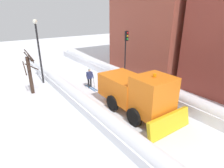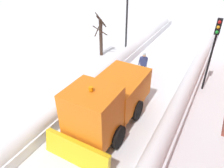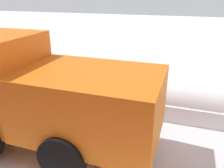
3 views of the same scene
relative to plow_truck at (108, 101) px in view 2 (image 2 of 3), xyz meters
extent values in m
plane|color=white|center=(-0.20, -1.20, -1.48)|extent=(80.00, 80.00, 0.00)
cube|color=white|center=(-2.99, -1.20, -1.11)|extent=(1.10, 36.00, 0.74)
cylinder|color=white|center=(-2.99, -1.20, -0.74)|extent=(0.90, 34.20, 0.90)
cube|color=white|center=(2.60, -1.20, -1.20)|extent=(1.10, 36.00, 0.56)
cylinder|color=white|center=(2.60, -1.20, -0.92)|extent=(0.90, 34.20, 0.90)
cube|color=orange|center=(0.00, -1.32, -0.08)|extent=(2.30, 3.40, 1.60)
cube|color=orange|center=(0.00, 1.38, 0.27)|extent=(2.20, 2.00, 2.30)
cube|color=black|center=(0.00, 2.34, 0.78)|extent=(1.85, 0.06, 1.01)
cube|color=yellow|center=(0.00, 2.73, -0.93)|extent=(3.20, 0.46, 1.13)
cylinder|color=orange|center=(0.00, 1.38, 1.54)|extent=(0.20, 0.20, 0.18)
cylinder|color=black|center=(-1.15, 1.08, -0.93)|extent=(0.25, 1.10, 1.10)
cylinder|color=black|center=(1.15, 1.08, -0.93)|extent=(0.25, 1.10, 1.10)
cylinder|color=black|center=(-1.15, -1.12, -0.93)|extent=(0.25, 1.10, 1.10)
cylinder|color=black|center=(1.15, -1.12, -0.93)|extent=(0.25, 1.10, 1.10)
cylinder|color=black|center=(0.27, -5.75, -1.07)|extent=(0.14, 0.14, 0.82)
cylinder|color=black|center=(0.49, -5.75, -1.07)|extent=(0.14, 0.14, 0.82)
cube|color=navy|center=(0.38, -5.75, -0.35)|extent=(0.42, 0.26, 0.62)
cube|color=black|center=(0.38, -5.96, -0.32)|extent=(0.32, 0.16, 0.44)
sphere|color=tan|center=(0.38, -5.75, 0.12)|extent=(0.24, 0.24, 0.24)
sphere|color=silver|center=(0.38, -5.75, 0.22)|extent=(0.22, 0.22, 0.22)
cylinder|color=navy|center=(0.12, -5.65, -0.32)|extent=(0.09, 0.33, 0.56)
cylinder|color=navy|center=(0.64, -5.65, -0.32)|extent=(0.09, 0.33, 0.56)
cube|color=#194C8C|center=(0.27, -5.50, -1.46)|extent=(0.09, 1.80, 0.03)
cube|color=#194C8C|center=(0.49, -5.50, -1.46)|extent=(0.09, 1.80, 0.03)
cylinder|color=#262628|center=(0.08, -5.53, -0.88)|extent=(0.02, 0.19, 1.19)
cylinder|color=#262628|center=(0.68, -5.53, -0.88)|extent=(0.02, 0.19, 1.19)
cylinder|color=black|center=(-3.79, -5.96, 0.41)|extent=(0.12, 0.12, 3.78)
cube|color=black|center=(-3.79, -5.82, 2.75)|extent=(0.28, 0.24, 0.90)
sphere|color=red|center=(-3.79, -5.69, 3.03)|extent=(0.18, 0.18, 0.18)
sphere|color=gold|center=(-3.79, -5.69, 2.75)|extent=(0.18, 0.18, 0.18)
sphere|color=green|center=(-3.79, -5.69, 2.47)|extent=(0.18, 0.18, 0.18)
cylinder|color=black|center=(3.48, -9.27, 1.22)|extent=(0.16, 0.16, 5.40)
cylinder|color=#3B2B22|center=(4.91, -7.34, 0.06)|extent=(0.28, 0.28, 3.07)
cylinder|color=#3B2B22|center=(5.22, -7.36, 0.72)|extent=(0.12, 0.94, 0.97)
cylinder|color=#3B2B22|center=(4.75, -6.97, 0.85)|extent=(1.08, 0.62, 0.84)
cylinder|color=#3B2B22|center=(4.77, -7.11, 1.73)|extent=(0.72, 0.50, 1.10)
cylinder|color=#3B2B22|center=(4.71, -7.15, 1.52)|extent=(0.58, 0.68, 1.00)
cylinder|color=#3B2B22|center=(4.88, -7.17, 1.63)|extent=(0.56, 0.18, 0.86)
camera|label=1|loc=(7.70, 8.18, 4.89)|focal=29.96mm
camera|label=2|loc=(-4.31, 7.36, 6.38)|focal=34.31mm
camera|label=3|loc=(-4.55, -3.42, 2.41)|focal=36.52mm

